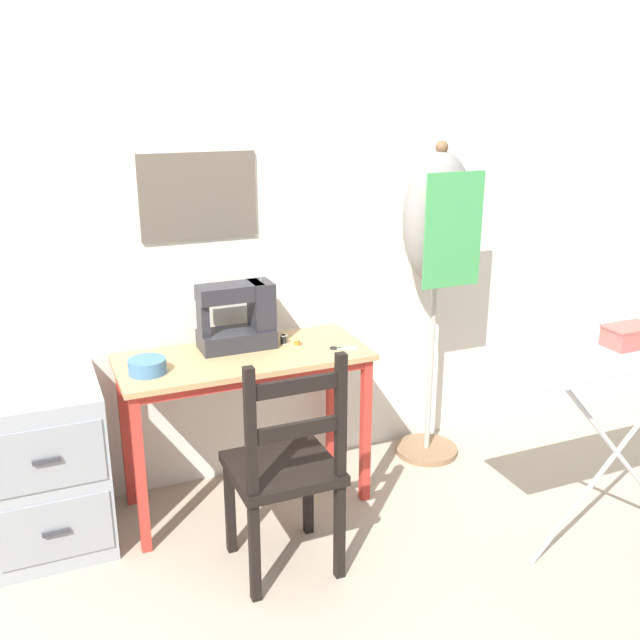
% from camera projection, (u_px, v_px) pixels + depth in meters
% --- Properties ---
extents(ground_plane, '(14.00, 14.00, 0.00)m').
position_uv_depth(ground_plane, '(265.00, 527.00, 3.09)').
color(ground_plane, tan).
extents(wall_back, '(10.00, 0.07, 2.55)m').
position_uv_depth(wall_back, '(220.00, 216.00, 3.16)').
color(wall_back, silver).
rests_on(wall_back, ground_plane).
extents(sewing_table, '(1.08, 0.46, 0.72)m').
position_uv_depth(sewing_table, '(245.00, 378.00, 3.09)').
color(sewing_table, tan).
rests_on(sewing_table, ground_plane).
extents(sewing_machine, '(0.34, 0.17, 0.31)m').
position_uv_depth(sewing_machine, '(240.00, 317.00, 3.12)').
color(sewing_machine, '#28282D').
rests_on(sewing_machine, sewing_table).
extents(fabric_bowl, '(0.15, 0.15, 0.06)m').
position_uv_depth(fabric_bowl, '(147.00, 366.00, 2.86)').
color(fabric_bowl, teal).
rests_on(fabric_bowl, sewing_table).
extents(scissors, '(0.12, 0.08, 0.01)m').
position_uv_depth(scissors, '(339.00, 348.00, 3.14)').
color(scissors, silver).
rests_on(scissors, sewing_table).
extents(thread_spool_near_machine, '(0.03, 0.03, 0.04)m').
position_uv_depth(thread_spool_near_machine, '(283.00, 339.00, 3.20)').
color(thread_spool_near_machine, black).
rests_on(thread_spool_near_machine, sewing_table).
extents(thread_spool_mid_table, '(0.03, 0.03, 0.03)m').
position_uv_depth(thread_spool_mid_table, '(297.00, 343.00, 3.17)').
color(thread_spool_mid_table, orange).
rests_on(thread_spool_mid_table, sewing_table).
extents(wooden_chair, '(0.40, 0.38, 0.93)m').
position_uv_depth(wooden_chair, '(285.00, 470.00, 2.70)').
color(wooden_chair, black).
rests_on(wooden_chair, ground_plane).
extents(filing_cabinet, '(0.45, 0.50, 0.70)m').
position_uv_depth(filing_cabinet, '(48.00, 466.00, 2.90)').
color(filing_cabinet, '#93999E').
rests_on(filing_cabinet, ground_plane).
extents(dress_form, '(0.36, 0.32, 1.59)m').
position_uv_depth(dress_form, '(438.00, 233.00, 3.37)').
color(dress_form, '#846647').
rests_on(dress_form, ground_plane).
extents(ironing_board, '(1.27, 0.34, 0.87)m').
position_uv_depth(ironing_board, '(630.00, 361.00, 2.74)').
color(ironing_board, '#ADB2B7').
rests_on(ironing_board, ground_plane).
extents(storage_box, '(0.19, 0.12, 0.08)m').
position_uv_depth(storage_box, '(629.00, 336.00, 2.75)').
color(storage_box, '#AD564C').
rests_on(storage_box, ironing_board).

